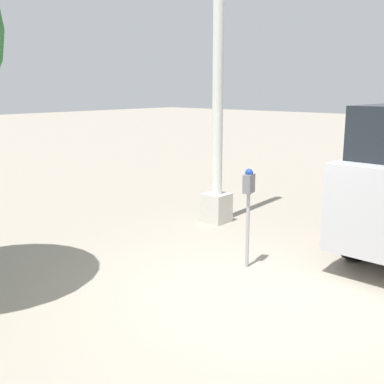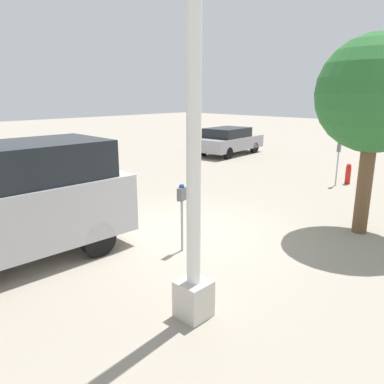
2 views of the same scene
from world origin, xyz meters
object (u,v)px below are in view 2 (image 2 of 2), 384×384
(parking_meter_far, at_px, (338,154))
(lamp_post, at_px, (194,136))
(parking_meter_near, at_px, (182,202))
(parked_van, at_px, (1,203))
(street_tree, at_px, (375,95))
(fire_hydrant, at_px, (348,174))
(car_distant, at_px, (229,140))

(parking_meter_far, distance_m, lamp_post, 9.53)
(parking_meter_near, xyz_separation_m, parking_meter_far, (-7.69, -0.11, 0.09))
(parked_van, bearing_deg, parking_meter_near, 146.57)
(parked_van, xyz_separation_m, street_tree, (-6.36, 4.14, 1.88))
(parked_van, height_order, fire_hydrant, parked_van)
(parking_meter_far, xyz_separation_m, car_distant, (-2.78, -7.00, -0.38))
(car_distant, relative_size, fire_hydrant, 5.70)
(car_distant, bearing_deg, parking_meter_near, -150.28)
(car_distant, bearing_deg, fire_hydrant, -111.84)
(fire_hydrant, bearing_deg, car_distant, -107.36)
(parked_van, height_order, car_distant, parked_van)
(parking_meter_far, relative_size, car_distant, 0.37)
(parking_meter_far, bearing_deg, parking_meter_near, -12.72)
(street_tree, height_order, fire_hydrant, street_tree)
(parked_van, relative_size, street_tree, 1.10)
(parking_meter_near, relative_size, parking_meter_far, 0.92)
(parking_meter_near, xyz_separation_m, car_distant, (-10.47, -7.12, -0.30))
(parking_meter_near, height_order, parked_van, parked_van)
(parking_meter_far, xyz_separation_m, fire_hydrant, (-0.53, 0.20, -0.76))
(lamp_post, relative_size, street_tree, 1.55)
(parking_meter_far, height_order, car_distant, parking_meter_far)
(car_distant, xyz_separation_m, street_tree, (6.85, 9.34, 2.36))
(parked_van, bearing_deg, parking_meter_far, 171.77)
(parking_meter_near, relative_size, fire_hydrant, 1.92)
(parking_meter_near, bearing_deg, car_distant, -159.37)
(lamp_post, relative_size, parked_van, 1.41)
(lamp_post, distance_m, fire_hydrant, 10.15)
(fire_hydrant, bearing_deg, parking_meter_near, -0.61)
(parking_meter_far, bearing_deg, lamp_post, -1.92)
(lamp_post, bearing_deg, street_tree, 175.17)
(car_distant, xyz_separation_m, fire_hydrant, (2.25, 7.20, -0.38))
(parking_meter_near, distance_m, car_distant, 12.67)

